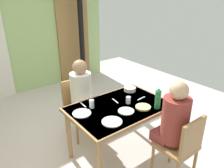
{
  "coord_description": "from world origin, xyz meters",
  "views": [
    {
      "loc": [
        -1.12,
        -2.06,
        2.04
      ],
      "look_at": [
        0.4,
        -0.1,
        0.99
      ],
      "focal_mm": 34.57,
      "sensor_mm": 36.0,
      "label": 1
    }
  ],
  "objects_px": {
    "person_far_diner": "(82,90)",
    "water_bottle_green_near": "(158,99)",
    "person_near_diner": "(174,118)",
    "dining_table": "(119,112)",
    "chair_far_diner": "(78,104)",
    "chair_near_diner": "(182,146)",
    "serving_bowl_center": "(130,89)"
  },
  "relations": [
    {
      "from": "chair_near_diner",
      "to": "chair_far_diner",
      "type": "bearing_deg",
      "value": 105.41
    },
    {
      "from": "person_near_diner",
      "to": "water_bottle_green_near",
      "type": "xyz_separation_m",
      "value": [
        0.08,
        0.31,
        0.09
      ]
    },
    {
      "from": "chair_near_diner",
      "to": "chair_far_diner",
      "type": "relative_size",
      "value": 1.0
    },
    {
      "from": "person_far_diner",
      "to": "water_bottle_green_near",
      "type": "relative_size",
      "value": 2.87
    },
    {
      "from": "chair_near_diner",
      "to": "person_near_diner",
      "type": "bearing_deg",
      "value": 90.0
    },
    {
      "from": "dining_table",
      "to": "chair_far_diner",
      "type": "distance_m",
      "value": 0.8
    },
    {
      "from": "chair_far_diner",
      "to": "person_far_diner",
      "type": "distance_m",
      "value": 0.31
    },
    {
      "from": "person_near_diner",
      "to": "water_bottle_green_near",
      "type": "height_order",
      "value": "person_near_diner"
    },
    {
      "from": "dining_table",
      "to": "serving_bowl_center",
      "type": "bearing_deg",
      "value": 32.35
    },
    {
      "from": "chair_near_diner",
      "to": "person_near_diner",
      "type": "relative_size",
      "value": 1.13
    },
    {
      "from": "chair_far_diner",
      "to": "serving_bowl_center",
      "type": "xyz_separation_m",
      "value": [
        0.58,
        -0.51,
        0.27
      ]
    },
    {
      "from": "person_far_diner",
      "to": "chair_near_diner",
      "type": "bearing_deg",
      "value": 106.83
    },
    {
      "from": "chair_near_diner",
      "to": "person_near_diner",
      "type": "height_order",
      "value": "person_near_diner"
    },
    {
      "from": "dining_table",
      "to": "serving_bowl_center",
      "type": "xyz_separation_m",
      "value": [
        0.41,
        0.26,
        0.11
      ]
    },
    {
      "from": "water_bottle_green_near",
      "to": "dining_table",
      "type": "bearing_deg",
      "value": 136.56
    },
    {
      "from": "chair_far_diner",
      "to": "water_bottle_green_near",
      "type": "height_order",
      "value": "water_bottle_green_near"
    },
    {
      "from": "serving_bowl_center",
      "to": "person_near_diner",
      "type": "bearing_deg",
      "value": -99.93
    },
    {
      "from": "person_near_diner",
      "to": "water_bottle_green_near",
      "type": "relative_size",
      "value": 2.87
    },
    {
      "from": "chair_near_diner",
      "to": "chair_far_diner",
      "type": "height_order",
      "value": "same"
    },
    {
      "from": "person_near_diner",
      "to": "water_bottle_green_near",
      "type": "bearing_deg",
      "value": 75.32
    },
    {
      "from": "person_near_diner",
      "to": "serving_bowl_center",
      "type": "height_order",
      "value": "person_near_diner"
    },
    {
      "from": "chair_near_diner",
      "to": "serving_bowl_center",
      "type": "distance_m",
      "value": 1.08
    },
    {
      "from": "dining_table",
      "to": "water_bottle_green_near",
      "type": "height_order",
      "value": "water_bottle_green_near"
    },
    {
      "from": "dining_table",
      "to": "person_far_diner",
      "type": "relative_size",
      "value": 1.61
    },
    {
      "from": "dining_table",
      "to": "chair_near_diner",
      "type": "bearing_deg",
      "value": -71.66
    },
    {
      "from": "dining_table",
      "to": "chair_near_diner",
      "type": "relative_size",
      "value": 1.42
    },
    {
      "from": "dining_table",
      "to": "water_bottle_green_near",
      "type": "xyz_separation_m",
      "value": [
        0.34,
        -0.32,
        0.21
      ]
    },
    {
      "from": "serving_bowl_center",
      "to": "chair_far_diner",
      "type": "bearing_deg",
      "value": 138.77
    },
    {
      "from": "water_bottle_green_near",
      "to": "serving_bowl_center",
      "type": "bearing_deg",
      "value": 82.7
    },
    {
      "from": "person_near_diner",
      "to": "serving_bowl_center",
      "type": "xyz_separation_m",
      "value": [
        0.16,
        0.89,
        -0.01
      ]
    },
    {
      "from": "dining_table",
      "to": "person_far_diner",
      "type": "height_order",
      "value": "person_far_diner"
    },
    {
      "from": "person_far_diner",
      "to": "water_bottle_green_near",
      "type": "bearing_deg",
      "value": 118.0
    }
  ]
}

